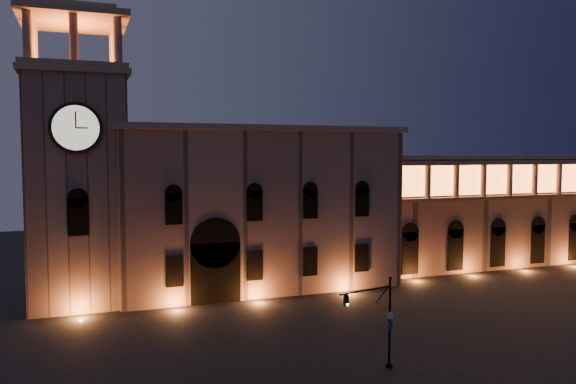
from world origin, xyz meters
name	(u,v)px	position (x,y,z in m)	size (l,w,h in m)	color
ground	(366,346)	(0.00, 0.00, 0.00)	(160.00, 160.00, 0.00)	black
government_building	(256,207)	(-2.08, 21.93, 8.77)	(30.80, 12.80, 17.60)	#866257
clock_tower	(77,176)	(-20.50, 20.98, 12.50)	(9.80, 9.80, 32.40)	#866257
colonnade_wing	(492,208)	(32.00, 23.92, 7.33)	(40.60, 11.50, 14.50)	#815D52
traffic_light	(381,322)	(-1.31, -4.59, 3.33)	(4.51, 1.31, 6.33)	black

